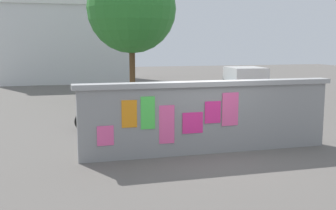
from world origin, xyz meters
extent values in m
plane|color=#605B56|center=(0.00, 8.00, 0.00)|extent=(60.00, 60.00, 0.00)
cube|color=gray|center=(0.00, 0.00, 0.83)|extent=(6.37, 0.30, 1.67)
cube|color=#9B9B9B|center=(0.00, 0.00, 1.73)|extent=(6.57, 0.42, 0.12)
cube|color=#F9599E|center=(-2.57, -0.16, 0.61)|extent=(0.38, 0.02, 0.46)
cube|color=orange|center=(-2.01, -0.16, 1.09)|extent=(0.36, 0.02, 0.64)
cube|color=#4CD84C|center=(-1.57, -0.16, 1.10)|extent=(0.34, 0.02, 0.77)
cube|color=#F9599E|center=(-1.12, -0.16, 0.80)|extent=(0.37, 0.03, 0.92)
cube|color=#F42D8C|center=(-0.47, -0.16, 0.80)|extent=(0.52, 0.02, 0.51)
cube|color=#F42D8C|center=(0.04, -0.16, 1.04)|extent=(0.41, 0.02, 0.54)
cube|color=#F9599E|center=(0.50, -0.16, 1.10)|extent=(0.44, 0.03, 0.82)
cylinder|color=black|center=(3.14, 4.80, 0.35)|extent=(0.71, 0.26, 0.70)
cylinder|color=black|center=(3.04, 3.50, 0.35)|extent=(0.71, 0.26, 0.70)
cylinder|color=black|center=(0.65, 5.00, 0.35)|extent=(0.71, 0.26, 0.70)
cylinder|color=black|center=(0.54, 3.71, 0.35)|extent=(0.71, 0.26, 0.70)
cube|color=silver|center=(2.99, 4.16, 1.10)|extent=(1.32, 1.59, 1.50)
cube|color=#334C59|center=(1.19, 4.31, 0.80)|extent=(2.51, 1.69, 0.90)
cylinder|color=black|center=(-1.51, 3.50, 0.30)|extent=(0.61, 0.15, 0.60)
cylinder|color=black|center=(-2.80, 3.38, 0.30)|extent=(0.61, 0.17, 0.60)
cube|color=#1933A5|center=(-2.15, 3.44, 0.58)|extent=(1.02, 0.33, 0.32)
cube|color=black|center=(-2.35, 3.42, 0.76)|extent=(0.58, 0.27, 0.10)
cube|color=#262626|center=(-1.60, 3.49, 0.85)|extent=(0.09, 0.56, 0.03)
cylinder|color=black|center=(-1.15, 2.09, 0.33)|extent=(0.66, 0.07, 0.66)
cylinder|color=black|center=(-0.10, 2.13, 0.33)|extent=(0.66, 0.07, 0.66)
cube|color=black|center=(-0.62, 2.11, 0.51)|extent=(0.95, 0.08, 0.06)
cylinder|color=black|center=(-0.47, 2.12, 0.73)|extent=(0.03, 0.03, 0.40)
cube|color=black|center=(-0.47, 2.12, 0.93)|extent=(0.20, 0.09, 0.05)
cube|color=black|center=(-1.10, 2.10, 0.88)|extent=(0.06, 0.44, 0.03)
cylinder|color=yellow|center=(2.22, 0.96, 0.40)|extent=(0.12, 0.12, 0.80)
cylinder|color=yellow|center=(2.10, 0.82, 0.40)|extent=(0.12, 0.12, 0.80)
cylinder|color=purple|center=(2.16, 0.89, 1.10)|extent=(0.48, 0.48, 0.60)
sphere|color=#8C664C|center=(2.16, 0.89, 1.51)|extent=(0.22, 0.22, 0.22)
cylinder|color=yellow|center=(-2.02, 0.93, 0.40)|extent=(0.12, 0.12, 0.80)
cylinder|color=yellow|center=(-1.86, 0.86, 0.40)|extent=(0.12, 0.12, 0.80)
cylinder|color=#338CBF|center=(-1.94, 0.89, 1.10)|extent=(0.45, 0.45, 0.60)
sphere|color=#8C664C|center=(-1.94, 0.89, 1.51)|extent=(0.22, 0.22, 0.22)
cylinder|color=brown|center=(0.03, 10.50, 1.43)|extent=(0.28, 0.28, 2.86)
sphere|color=#2A762A|center=(0.03, 10.50, 4.35)|extent=(4.26, 4.26, 4.26)
cube|color=silver|center=(-2.81, 21.24, 2.60)|extent=(9.01, 5.64, 5.19)
cube|color=silver|center=(-2.81, 21.24, 5.44)|extent=(9.31, 5.94, 0.50)
camera|label=1|loc=(-3.63, -9.41, 2.70)|focal=44.17mm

